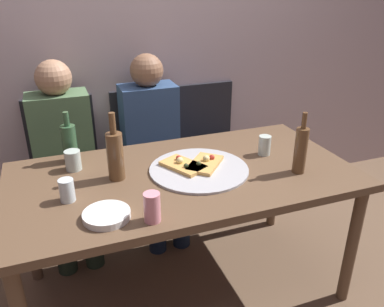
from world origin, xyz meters
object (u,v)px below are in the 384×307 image
Objects in this scene: pizza_slice_last at (183,165)px; tumbler_far at (73,160)px; plate_stack at (107,215)px; chair_left at (65,160)px; guest_in_beanie at (153,138)px; dining_table at (184,186)px; tumbler_near at (265,145)px; chair_right at (209,139)px; pizza_tray at (199,169)px; wine_bottle at (301,149)px; beer_bottle at (70,142)px; water_bottle at (115,155)px; guest_in_sweater at (64,150)px; soda_can at (152,207)px; pizza_slice_extra at (205,163)px; chair_middle at (148,148)px; wine_glass at (67,190)px.

pizza_slice_last is 2.56× the size of tumbler_far.
plate_stack is at bearing -144.38° from pizza_slice_last.
chair_left is 0.77× the size of guest_in_beanie.
dining_table is at bearing 122.35° from chair_left.
guest_in_beanie is (0.53, 0.45, -0.13)m from tumbler_far.
chair_left is 0.59m from guest_in_beanie.
tumbler_near is 0.12× the size of chair_right.
pizza_tray is 2.59× the size of plate_stack.
beer_bottle is (-1.03, 0.52, -0.02)m from wine_bottle.
dining_table is 1.86× the size of chair_left.
water_bottle is 0.28× the size of guest_in_beanie.
guest_in_sweater reaches higher than wine_bottle.
beer_bottle is at bearing 123.99° from water_bottle.
soda_can is (0.25, -0.68, -0.04)m from beer_bottle.
plate_stack is (-0.17, 0.08, -0.05)m from soda_can.
soda_can is 1.07m from guest_in_sweater.
water_bottle reaches higher than soda_can.
wine_bottle is at bearing -26.66° from pizza_slice_extra.
guest_in_sweater is at bearing 15.25° from chair_middle.
dining_table is 1.86× the size of chair_right.
guest_in_sweater and guest_in_beanie have the same top height.
guest_in_sweater reaches higher than pizza_slice_last.
tumbler_near is at bearing 5.77° from pizza_slice_extra.
water_bottle is 0.41m from soda_can.
tumbler_near is at bearing 148.20° from guest_in_sweater.
tumbler_near is 0.83m from soda_can.
guest_in_sweater is (0.02, 0.75, -0.13)m from wine_glass.
chair_right is at bearing -180.00° from chair_middle.
dining_table is at bearing -170.33° from pizza_slice_extra.
pizza_slice_extra is at bearing 7.71° from wine_glass.
pizza_slice_last is 2.55× the size of wine_glass.
wine_glass reaches higher than pizza_tray.
chair_right reaches higher than wine_glass.
soda_can is (-0.26, -0.38, 0.04)m from pizza_slice_last.
guest_in_sweater is at bearing 140.69° from wine_bottle.
plate_stack is at bearing 64.83° from guest_in_beanie.
plate_stack is at bearing 67.96° from chair_middle.
chair_left reaches higher than pizza_slice_last.
tumbler_far and wine_glass have the same top height.
soda_can reaches higher than pizza_slice_extra.
chair_left is 0.77× the size of guest_in_sweater.
chair_middle is at bearing 67.96° from plate_stack.
pizza_slice_last is at bearing 156.38° from wine_bottle.
guest_in_sweater reaches higher than dining_table.
water_bottle is at bearing 66.11° from chair_middle.
chair_right is (0.46, 0.00, 0.00)m from chair_middle.
chair_right is at bearing -171.51° from guest_in_sweater.
beer_bottle is 1.41× the size of plate_stack.
water_bottle is (-0.39, 0.06, 0.12)m from pizza_tray.
pizza_tray is at bearing -21.58° from tumbler_far.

